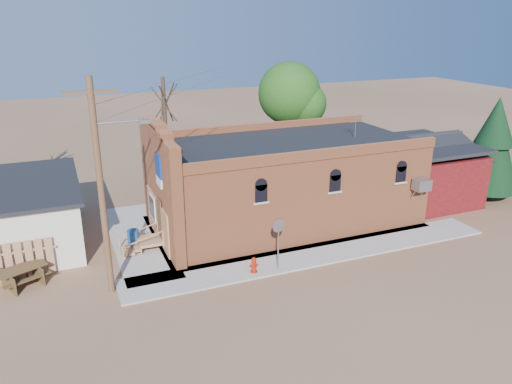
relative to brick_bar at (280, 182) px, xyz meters
name	(u,v)px	position (x,y,z in m)	size (l,w,h in m)	color
ground	(297,269)	(-1.64, -5.49, -2.34)	(120.00, 120.00, 0.00)	brown
sidewalk_south	(316,254)	(-0.14, -4.59, -2.30)	(19.00, 2.20, 0.08)	#9E9991
sidewalk_west	(138,239)	(-7.94, 0.51, -2.30)	(2.60, 10.00, 0.08)	#9E9991
brick_bar	(280,182)	(0.00, 0.00, 0.00)	(16.40, 7.97, 6.30)	#C7683C
red_shed	(423,165)	(9.86, 0.01, -0.07)	(5.40, 6.40, 4.30)	#4E0D10
utility_pole	(102,185)	(-9.79, -4.29, 2.43)	(3.12, 0.26, 9.00)	#533721
tree_bare_near	(164,102)	(-4.64, 7.51, 3.62)	(2.80, 2.80, 7.65)	#443527
tree_leafy	(289,94)	(4.36, 8.01, 3.59)	(4.40, 4.40, 8.15)	#443527
evergreen_tree	(493,142)	(13.86, -1.49, 1.37)	(3.60, 3.60, 6.50)	#443527
fire_hydrant	(254,265)	(-3.67, -5.16, -1.90)	(0.40, 0.37, 0.74)	#9F1B09
stop_sign	(278,230)	(-2.56, -5.32, -0.32)	(0.68, 0.19, 2.53)	gray
trash_barrel	(133,238)	(-8.27, -0.38, -1.81)	(0.58, 0.58, 0.89)	navy
picnic_table	(22,274)	(-13.34, -2.29, -1.79)	(2.45, 2.20, 0.84)	#503B20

